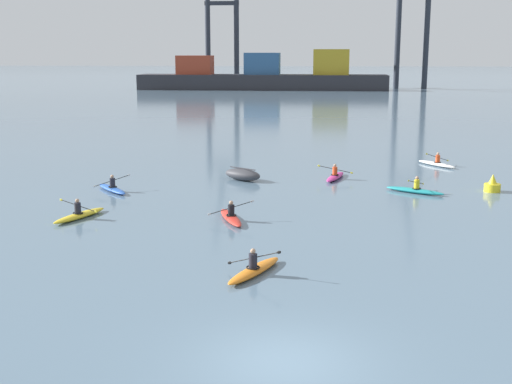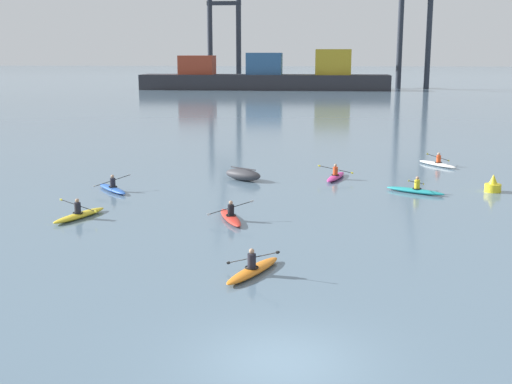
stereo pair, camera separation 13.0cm
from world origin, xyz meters
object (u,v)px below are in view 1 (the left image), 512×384
(kayak_blue, at_px, (112,188))
(kayak_magenta, at_px, (335,176))
(kayak_yellow, at_px, (79,215))
(kayak_teal, at_px, (415,190))
(gantry_crane_west_mid, at_px, (414,10))
(container_barge, at_px, (264,77))
(channel_buoy, at_px, (492,185))
(gantry_crane_west, at_px, (221,15))
(capsized_dinghy, at_px, (243,175))
(kayak_red, at_px, (231,217))
(kayak_white, at_px, (437,163))
(kayak_orange, at_px, (254,269))

(kayak_blue, height_order, kayak_magenta, same)
(kayak_yellow, distance_m, kayak_teal, 18.06)
(gantry_crane_west_mid, bearing_deg, kayak_blue, -105.44)
(container_barge, distance_m, kayak_blue, 107.73)
(container_barge, height_order, channel_buoy, container_barge)
(gantry_crane_west, bearing_deg, channel_buoy, -74.65)
(kayak_magenta, bearing_deg, capsized_dinghy, -170.39)
(kayak_blue, distance_m, kayak_red, 9.59)
(capsized_dinghy, height_order, kayak_magenta, kayak_magenta)
(gantry_crane_west_mid, bearing_deg, channel_buoy, -95.16)
(container_barge, height_order, gantry_crane_west_mid, gantry_crane_west_mid)
(channel_buoy, relative_size, kayak_red, 0.29)
(gantry_crane_west, height_order, kayak_red, gantry_crane_west)
(channel_buoy, relative_size, kayak_yellow, 0.30)
(gantry_crane_west, bearing_deg, kayak_red, -81.55)
(kayak_teal, bearing_deg, kayak_red, -142.93)
(kayak_blue, xyz_separation_m, kayak_white, (19.62, 10.45, 0.00))
(gantry_crane_west, relative_size, kayak_yellow, 10.42)
(capsized_dinghy, xyz_separation_m, kayak_white, (12.69, 6.46, -0.18))
(kayak_orange, xyz_separation_m, kayak_red, (-1.82, 7.50, 0.00))
(kayak_blue, height_order, kayak_red, same)
(channel_buoy, height_order, kayak_yellow, channel_buoy)
(capsized_dinghy, relative_size, kayak_red, 0.82)
(container_barge, relative_size, kayak_yellow, 15.63)
(gantry_crane_west_mid, bearing_deg, kayak_magenta, -99.81)
(channel_buoy, distance_m, kayak_blue, 21.32)
(kayak_orange, height_order, kayak_teal, kayak_orange)
(channel_buoy, bearing_deg, kayak_blue, -174.90)
(gantry_crane_west_mid, bearing_deg, kayak_red, -101.28)
(container_barge, xyz_separation_m, kayak_white, (19.91, -97.25, -2.60))
(channel_buoy, bearing_deg, kayak_yellow, -158.77)
(gantry_crane_west_mid, bearing_deg, kayak_yellow, -104.51)
(kayak_yellow, relative_size, kayak_white, 1.08)
(container_barge, bearing_deg, gantry_crane_west, 131.21)
(gantry_crane_west_mid, height_order, kayak_red, gantry_crane_west_mid)
(kayak_orange, relative_size, kayak_blue, 1.12)
(capsized_dinghy, height_order, kayak_yellow, kayak_yellow)
(gantry_crane_west_mid, bearing_deg, container_barge, -170.03)
(gantry_crane_west, height_order, kayak_blue, gantry_crane_west)
(container_barge, bearing_deg, kayak_red, -86.07)
(gantry_crane_west, bearing_deg, kayak_orange, -81.25)
(gantry_crane_west_mid, xyz_separation_m, kayak_white, (-11.66, -102.80, -16.48))
(gantry_crane_west_mid, height_order, kayak_white, gantry_crane_west_mid)
(kayak_white, bearing_deg, kayak_yellow, -139.13)
(kayak_orange, xyz_separation_m, kayak_yellow, (-8.96, 7.25, 0.00))
(channel_buoy, relative_size, kayak_blue, 0.34)
(kayak_orange, bearing_deg, gantry_crane_west_mid, 80.17)
(container_barge, xyz_separation_m, kayak_red, (7.81, -113.66, -2.60))
(gantry_crane_west_mid, height_order, kayak_teal, gantry_crane_west_mid)
(channel_buoy, distance_m, kayak_magenta, 9.19)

